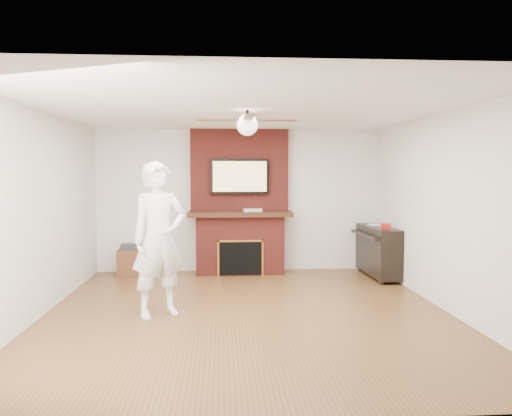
{
  "coord_description": "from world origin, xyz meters",
  "views": [
    {
      "loc": [
        -0.32,
        -6.1,
        1.74
      ],
      "look_at": [
        0.17,
        0.9,
        1.25
      ],
      "focal_mm": 35.0,
      "sensor_mm": 36.0,
      "label": 1
    }
  ],
  "objects": [
    {
      "name": "tv",
      "position": [
        0.0,
        2.5,
        1.68
      ],
      "size": [
        1.0,
        0.08,
        0.6
      ],
      "color": "black",
      "rests_on": "fireplace"
    },
    {
      "name": "room_shell",
      "position": [
        0.0,
        0.0,
        1.25
      ],
      "size": [
        5.36,
        5.86,
        2.86
      ],
      "color": "#573719",
      "rests_on": "ground"
    },
    {
      "name": "cable_box",
      "position": [
        0.22,
        2.45,
        1.1
      ],
      "size": [
        0.34,
        0.23,
        0.05
      ],
      "primitive_type": "cube",
      "rotation": [
        0.0,
        0.0,
        0.14
      ],
      "color": "silver",
      "rests_on": "fireplace"
    },
    {
      "name": "candle_orange",
      "position": [
        -0.19,
        2.3,
        0.06
      ],
      "size": [
        0.06,
        0.06,
        0.11
      ],
      "primitive_type": "cylinder",
      "color": "orange",
      "rests_on": "ground"
    },
    {
      "name": "piano",
      "position": [
        2.29,
        2.0,
        0.45
      ],
      "size": [
        0.52,
        1.3,
        0.93
      ],
      "rotation": [
        0.0,
        0.0,
        0.04
      ],
      "color": "black",
      "rests_on": "ground"
    },
    {
      "name": "side_table",
      "position": [
        -1.85,
        2.48,
        0.24
      ],
      "size": [
        0.49,
        0.49,
        0.53
      ],
      "rotation": [
        0.0,
        0.0,
        0.07
      ],
      "color": "#532A17",
      "rests_on": "ground"
    },
    {
      "name": "ceiling_fan",
      "position": [
        -0.0,
        0.0,
        2.33
      ],
      "size": [
        1.21,
        1.21,
        0.31
      ],
      "color": "black",
      "rests_on": "room_shell"
    },
    {
      "name": "person",
      "position": [
        -1.07,
        -0.04,
        0.94
      ],
      "size": [
        0.83,
        0.74,
        1.88
      ],
      "primitive_type": "imported",
      "rotation": [
        0.0,
        0.0,
        0.52
      ],
      "color": "white",
      "rests_on": "ground"
    },
    {
      "name": "candle_blue",
      "position": [
        0.11,
        2.38,
        0.04
      ],
      "size": [
        0.06,
        0.06,
        0.09
      ],
      "primitive_type": "cylinder",
      "color": "#2B4F82",
      "rests_on": "ground"
    },
    {
      "name": "fireplace",
      "position": [
        0.0,
        2.55,
        1.0
      ],
      "size": [
        1.78,
        0.64,
        2.5
      ],
      "color": "maroon",
      "rests_on": "ground"
    },
    {
      "name": "candle_green",
      "position": [
        0.05,
        2.3,
        0.04
      ],
      "size": [
        0.07,
        0.07,
        0.08
      ],
      "primitive_type": "cylinder",
      "color": "#428434",
      "rests_on": "ground"
    }
  ]
}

